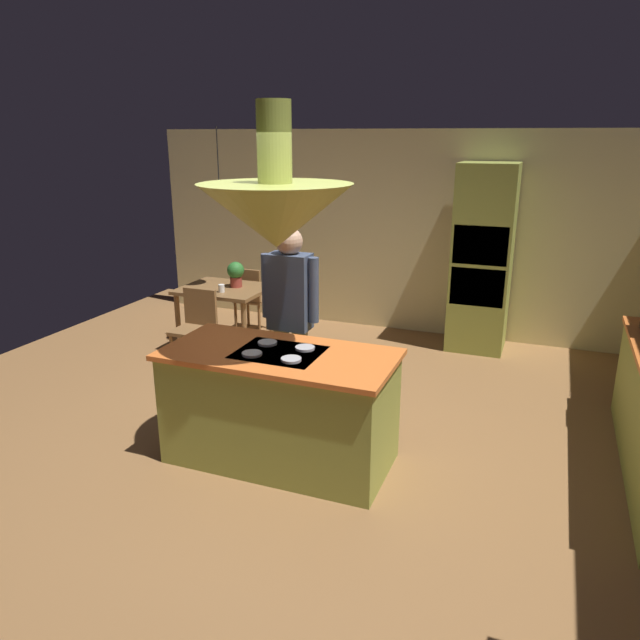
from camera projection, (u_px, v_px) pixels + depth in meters
name	position (u px, v px, depth m)	size (l,w,h in m)	color
ground	(291.00, 447.00, 4.95)	(8.16, 8.16, 0.00)	olive
wall_back	(399.00, 233.00, 7.63)	(6.80, 0.10, 2.55)	beige
kitchen_island	(280.00, 406.00, 4.63)	(1.78, 0.87, 0.93)	#939E42
oven_tower	(482.00, 259.00, 6.94)	(0.66, 0.62, 2.18)	#939E42
dining_table	(225.00, 297.00, 7.04)	(0.99, 0.81, 0.76)	brown
person_at_island	(290.00, 312.00, 5.17)	(0.53, 0.23, 1.74)	tan
range_hood	(276.00, 212.00, 4.19)	(1.10, 1.10, 1.00)	#939E42
pendant_light_over_table	(219.00, 192.00, 6.67)	(0.32, 0.32, 0.82)	beige
chair_facing_island	(196.00, 323.00, 6.52)	(0.40, 0.40, 0.87)	brown
chair_by_back_wall	(250.00, 296.00, 7.64)	(0.40, 0.40, 0.87)	brown
potted_plant_on_table	(236.00, 273.00, 6.98)	(0.20, 0.20, 0.30)	#99382D
cup_on_table	(222.00, 288.00, 6.78)	(0.07, 0.07, 0.09)	white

